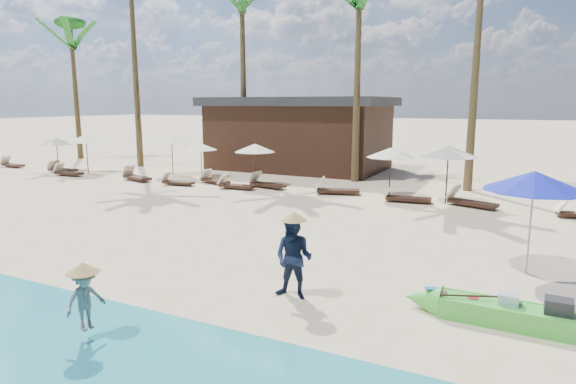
% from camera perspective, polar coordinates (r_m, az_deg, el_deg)
% --- Properties ---
extents(ground, '(240.00, 240.00, 0.00)m').
position_cam_1_polar(ground, '(10.90, 0.90, -10.83)').
color(ground, beige).
rests_on(ground, ground).
extents(green_canoe, '(5.04, 0.73, 0.64)m').
position_cam_1_polar(green_canoe, '(9.82, 26.91, -13.14)').
color(green_canoe, green).
rests_on(green_canoe, ground).
extents(vendor_green, '(0.85, 0.67, 1.70)m').
position_cam_1_polar(vendor_green, '(9.90, 0.68, -7.83)').
color(vendor_green, '#15203C').
rests_on(vendor_green, ground).
extents(vendor_yellow, '(0.53, 0.76, 1.07)m').
position_cam_1_polar(vendor_yellow, '(8.96, -22.91, -11.64)').
color(vendor_yellow, gray).
rests_on(vendor_yellow, ground).
extents(blue_umbrella, '(2.27, 2.27, 2.44)m').
position_cam_1_polar(blue_umbrella, '(12.39, 27.17, 1.17)').
color(blue_umbrella, '#99999E').
rests_on(blue_umbrella, ground).
extents(resort_parasol_0, '(1.91, 1.91, 1.97)m').
position_cam_1_polar(resort_parasol_0, '(31.15, -25.77, 5.43)').
color(resort_parasol_0, '#3A2117').
rests_on(resort_parasol_0, ground).
extents(lounger_0_left, '(1.85, 0.68, 0.62)m').
position_cam_1_polar(lounger_0_left, '(34.81, -29.94, 2.90)').
color(lounger_0_left, '#3A2117').
rests_on(lounger_0_left, ground).
extents(lounger_0_right, '(1.68, 0.65, 0.56)m').
position_cam_1_polar(lounger_0_right, '(30.99, -25.59, 2.46)').
color(lounger_0_right, '#3A2117').
rests_on(lounger_0_right, ground).
extents(resort_parasol_1, '(2.14, 2.14, 2.21)m').
position_cam_1_polar(resort_parasol_1, '(29.78, -22.84, 5.88)').
color(resort_parasol_1, '#3A2117').
rests_on(resort_parasol_1, ground).
extents(lounger_1_left, '(1.76, 0.70, 0.58)m').
position_cam_1_polar(lounger_1_left, '(30.99, -25.18, 2.51)').
color(lounger_1_left, '#3A2117').
rests_on(lounger_1_left, ground).
extents(lounger_1_right, '(1.80, 0.59, 0.61)m').
position_cam_1_polar(lounger_1_right, '(29.28, -24.71, 2.15)').
color(lounger_1_right, '#3A2117').
rests_on(lounger_1_right, ground).
extents(resort_parasol_2, '(2.20, 2.20, 2.26)m').
position_cam_1_polar(resort_parasol_2, '(27.58, -13.64, 6.21)').
color(resort_parasol_2, '#3A2117').
rests_on(resort_parasol_2, ground).
extents(lounger_2_left, '(2.07, 1.15, 0.67)m').
position_cam_1_polar(lounger_2_left, '(26.20, -17.62, 1.80)').
color(lounger_2_left, '#3A2117').
rests_on(lounger_2_left, ground).
extents(resort_parasol_3, '(1.78, 1.78, 1.83)m').
position_cam_1_polar(resort_parasol_3, '(26.40, -10.30, 5.30)').
color(resort_parasol_3, '#3A2117').
rests_on(resort_parasol_3, ground).
extents(lounger_3_left, '(1.71, 0.69, 0.57)m').
position_cam_1_polar(lounger_3_left, '(24.17, -13.11, 1.24)').
color(lounger_3_left, '#3A2117').
rests_on(lounger_3_left, ground).
extents(lounger_3_right, '(1.84, 1.02, 0.60)m').
position_cam_1_polar(lounger_3_right, '(24.28, -8.81, 1.45)').
color(lounger_3_right, '#3A2117').
rests_on(lounger_3_right, ground).
extents(resort_parasol_4, '(1.99, 1.99, 2.05)m').
position_cam_1_polar(resort_parasol_4, '(23.19, -3.94, 5.23)').
color(resort_parasol_4, '#3A2117').
rests_on(resort_parasol_4, ground).
extents(lounger_4_left, '(1.82, 0.67, 0.61)m').
position_cam_1_polar(lounger_4_left, '(22.63, -6.35, 0.86)').
color(lounger_4_left, '#3A2117').
rests_on(lounger_4_left, ground).
extents(lounger_4_right, '(1.99, 0.94, 0.65)m').
position_cam_1_polar(lounger_4_right, '(22.83, -2.65, 1.04)').
color(lounger_4_right, '#3A2117').
rests_on(lounger_4_right, ground).
extents(resort_parasol_5, '(2.06, 2.06, 2.12)m').
position_cam_1_polar(resort_parasol_5, '(20.79, 12.08, 4.59)').
color(resort_parasol_5, '#3A2117').
rests_on(resort_parasol_5, ground).
extents(lounger_5_left, '(2.06, 1.16, 0.67)m').
position_cam_1_polar(lounger_5_left, '(21.28, 5.60, 0.32)').
color(lounger_5_left, '#3A2117').
rests_on(lounger_5_left, ground).
extents(resort_parasol_6, '(2.25, 2.25, 2.32)m').
position_cam_1_polar(resort_parasol_6, '(20.09, 18.49, 4.62)').
color(resort_parasol_6, '#3A2117').
rests_on(resort_parasol_6, ground).
extents(lounger_6_left, '(1.93, 0.79, 0.64)m').
position_cam_1_polar(lounger_6_left, '(20.05, 13.69, -0.59)').
color(lounger_6_left, '#3A2117').
rests_on(lounger_6_left, ground).
extents(lounger_6_right, '(2.03, 1.22, 0.66)m').
position_cam_1_polar(lounger_6_right, '(19.94, 20.68, -1.01)').
color(lounger_6_right, '#3A2117').
rests_on(lounger_6_right, ground).
extents(palm_0, '(2.08, 2.08, 9.90)m').
position_cam_1_polar(palm_0, '(38.26, -24.26, 15.83)').
color(palm_0, brown).
rests_on(palm_0, ground).
extents(palm_2, '(2.08, 2.08, 11.33)m').
position_cam_1_polar(palm_2, '(28.88, -5.47, 20.86)').
color(palm_2, brown).
rests_on(palm_2, ground).
extents(palm_3, '(2.08, 2.08, 10.52)m').
position_cam_1_polar(palm_3, '(25.11, 8.43, 20.97)').
color(palm_3, brown).
rests_on(palm_3, ground).
extents(pavilion_west, '(10.80, 6.60, 4.30)m').
position_cam_1_polar(pavilion_west, '(29.45, 1.35, 7.04)').
color(pavilion_west, '#3A2117').
rests_on(pavilion_west, ground).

